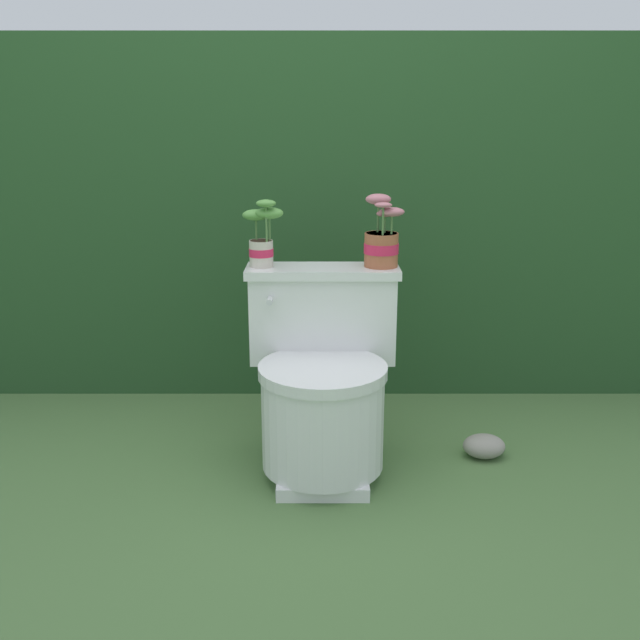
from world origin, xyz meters
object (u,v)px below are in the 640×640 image
object	(u,v)px
potted_plant_left	(259,237)
potted_plant_midleft	(379,241)
toilet	(320,387)
garden_stone	(481,446)

from	to	relation	value
potted_plant_left	potted_plant_midleft	size ratio (longest dim) A/B	0.95
toilet	potted_plant_midleft	distance (m)	0.53
garden_stone	potted_plant_midleft	bearing A→B (deg)	166.93
potted_plant_left	garden_stone	xyz separation A→B (m)	(0.77, -0.08, -0.73)
garden_stone	potted_plant_left	bearing A→B (deg)	173.82
toilet	potted_plant_midleft	bearing A→B (deg)	38.92
potted_plant_left	potted_plant_midleft	bearing A→B (deg)	0.35
toilet	garden_stone	distance (m)	0.63
potted_plant_midleft	garden_stone	world-z (taller)	potted_plant_midleft
toilet	potted_plant_midleft	world-z (taller)	potted_plant_midleft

